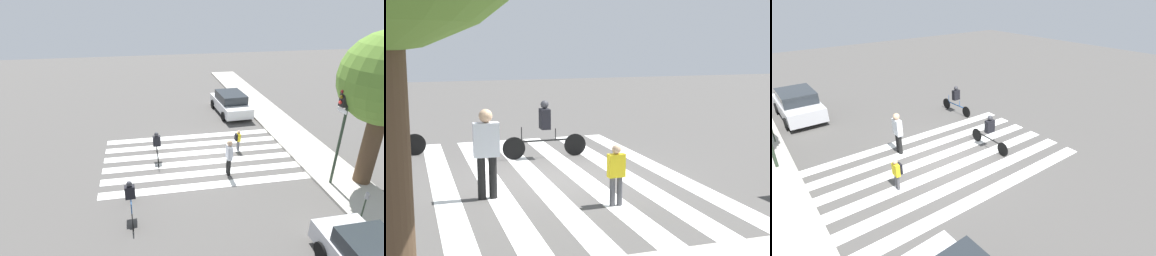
# 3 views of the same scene
# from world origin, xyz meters

# --- Properties ---
(ground_plane) EXTENTS (60.00, 60.00, 0.00)m
(ground_plane) POSITION_xyz_m (0.00, 0.00, 0.00)
(ground_plane) COLOR #4C4947
(crosswalk_stripes) EXTENTS (5.78, 10.00, 0.01)m
(crosswalk_stripes) POSITION_xyz_m (-0.00, 0.00, 0.00)
(crosswalk_stripes) COLOR white
(crosswalk_stripes) RESTS_ON ground_plane
(pedestrian_child_with_backpack) EXTENTS (0.52, 0.27, 1.84)m
(pedestrian_child_with_backpack) POSITION_xyz_m (1.82, 1.17, 1.04)
(pedestrian_child_with_backpack) COLOR black
(pedestrian_child_with_backpack) RESTS_ON ground_plane
(pedestrian_adult_blue_shirt) EXTENTS (0.34, 0.29, 1.21)m
(pedestrian_adult_blue_shirt) POSITION_xyz_m (-0.49, 2.38, 0.71)
(pedestrian_adult_blue_shirt) COLOR #4C4C51
(pedestrian_adult_blue_shirt) RESTS_ON ground_plane
(cyclist_near_curb) EXTENTS (2.34, 0.40, 1.58)m
(cyclist_near_curb) POSITION_xyz_m (-0.25, -2.17, 0.86)
(cyclist_near_curb) COLOR black
(cyclist_near_curb) RESTS_ON ground_plane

